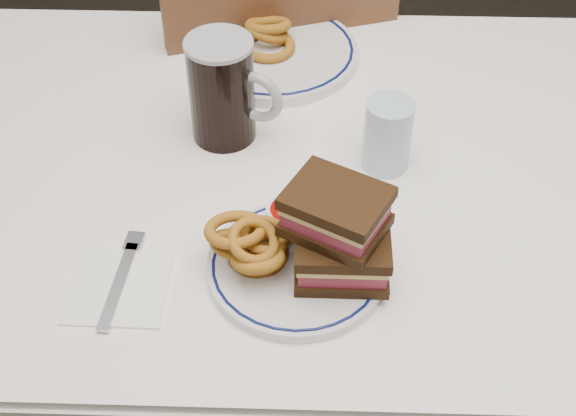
{
  "coord_description": "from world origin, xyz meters",
  "views": [
    {
      "loc": [
        -0.02,
        -0.92,
        1.56
      ],
      "look_at": [
        -0.04,
        -0.19,
        0.84
      ],
      "focal_mm": 50.0,
      "sensor_mm": 36.0,
      "label": 1
    }
  ],
  "objects_px": {
    "chair_far": "(269,97)",
    "reuben_sandwich": "(339,233)",
    "far_plate": "(274,52)",
    "beer_mug": "(224,90)",
    "main_plate": "(297,266)"
  },
  "relations": [
    {
      "from": "reuben_sandwich",
      "to": "beer_mug",
      "type": "relative_size",
      "value": 0.89
    },
    {
      "from": "far_plate",
      "to": "beer_mug",
      "type": "bearing_deg",
      "value": -107.01
    },
    {
      "from": "chair_far",
      "to": "beer_mug",
      "type": "distance_m",
      "value": 0.52
    },
    {
      "from": "reuben_sandwich",
      "to": "main_plate",
      "type": "bearing_deg",
      "value": 175.8
    },
    {
      "from": "beer_mug",
      "to": "main_plate",
      "type": "bearing_deg",
      "value": -67.43
    },
    {
      "from": "chair_far",
      "to": "far_plate",
      "type": "relative_size",
      "value": 3.2
    },
    {
      "from": "beer_mug",
      "to": "reuben_sandwich",
      "type": "bearing_deg",
      "value": -59.3
    },
    {
      "from": "main_plate",
      "to": "reuben_sandwich",
      "type": "relative_size",
      "value": 1.58
    },
    {
      "from": "main_plate",
      "to": "reuben_sandwich",
      "type": "bearing_deg",
      "value": -4.2
    },
    {
      "from": "chair_far",
      "to": "far_plate",
      "type": "distance_m",
      "value": 0.32
    },
    {
      "from": "reuben_sandwich",
      "to": "beer_mug",
      "type": "distance_m",
      "value": 0.33
    },
    {
      "from": "chair_far",
      "to": "reuben_sandwich",
      "type": "height_order",
      "value": "chair_far"
    },
    {
      "from": "reuben_sandwich",
      "to": "beer_mug",
      "type": "bearing_deg",
      "value": 120.7
    },
    {
      "from": "chair_far",
      "to": "reuben_sandwich",
      "type": "relative_size",
      "value": 6.27
    },
    {
      "from": "reuben_sandwich",
      "to": "far_plate",
      "type": "distance_m",
      "value": 0.52
    }
  ]
}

